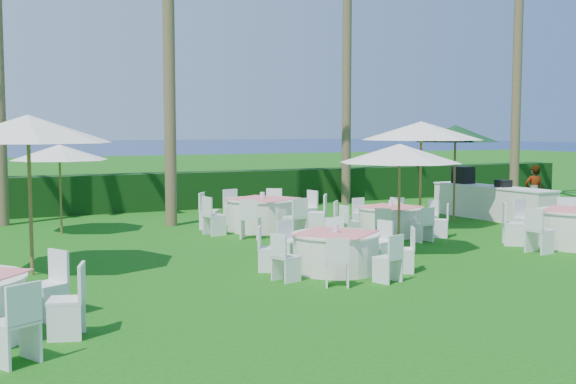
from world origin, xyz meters
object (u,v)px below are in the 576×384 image
at_px(banquet_table_b, 336,251).
at_px(umbrella_d, 421,131).
at_px(umbrella_b, 400,153).
at_px(umbrella_c, 59,152).
at_px(banquet_table_e, 263,214).
at_px(umbrella_a, 28,129).
at_px(umbrella_green, 455,134).
at_px(banquet_table_f, 391,220).
at_px(staff_person, 534,192).
at_px(buffet_table, 491,201).

height_order(banquet_table_b, umbrella_d, umbrella_d).
relative_size(banquet_table_b, umbrella_b, 1.10).
xyz_separation_m(umbrella_c, umbrella_d, (8.77, -3.06, 0.53)).
relative_size(banquet_table_e, umbrella_a, 1.12).
height_order(umbrella_c, umbrella_green, umbrella_green).
height_order(umbrella_b, umbrella_green, umbrella_green).
relative_size(umbrella_c, umbrella_green, 0.87).
bearing_deg(umbrella_d, umbrella_b, -132.80).
distance_m(banquet_table_b, banquet_table_f, 4.88).
height_order(banquet_table_f, umbrella_a, umbrella_a).
distance_m(umbrella_a, umbrella_d, 10.26).
xyz_separation_m(umbrella_b, staff_person, (7.04, 3.21, -1.33)).
relative_size(banquet_table_f, buffet_table, 0.67).
xyz_separation_m(umbrella_c, umbrella_green, (10.49, -2.35, 0.45)).
bearing_deg(umbrella_c, banquet_table_f, -27.82).
xyz_separation_m(banquet_table_e, buffet_table, (7.00, -0.76, 0.08)).
bearing_deg(banquet_table_b, staff_person, 25.21).
xyz_separation_m(umbrella_a, buffet_table, (13.09, 2.63, -2.11)).
distance_m(banquet_table_e, umbrella_a, 7.30).
distance_m(umbrella_c, umbrella_green, 10.76).
distance_m(banquet_table_f, staff_person, 5.82).
xyz_separation_m(banquet_table_e, umbrella_a, (-6.09, -3.39, 2.19)).
height_order(banquet_table_b, umbrella_b, umbrella_b).
bearing_deg(umbrella_a, banquet_table_e, 29.10).
bearing_deg(umbrella_d, banquet_table_f, -151.98).
xyz_separation_m(banquet_table_f, umbrella_b, (-1.32, -2.24, 1.74)).
relative_size(banquet_table_b, umbrella_d, 0.89).
relative_size(umbrella_green, staff_person, 1.74).
bearing_deg(umbrella_a, buffet_table, 11.34).
bearing_deg(umbrella_green, umbrella_d, -157.47).
distance_m(banquet_table_e, umbrella_d, 4.73).
xyz_separation_m(banquet_table_b, umbrella_a, (-5.07, 2.16, 2.25)).
distance_m(umbrella_green, staff_person, 3.10).
relative_size(umbrella_d, buffet_table, 0.76).
height_order(umbrella_a, staff_person, umbrella_a).
bearing_deg(banquet_table_f, umbrella_c, 152.18).
height_order(banquet_table_b, umbrella_c, umbrella_c).
relative_size(umbrella_c, umbrella_d, 0.74).
bearing_deg(banquet_table_b, umbrella_green, 35.96).
relative_size(umbrella_b, staff_person, 1.64).
xyz_separation_m(banquet_table_f, umbrella_d, (1.48, 0.79, 2.21)).
relative_size(banquet_table_f, umbrella_a, 0.95).
relative_size(umbrella_a, umbrella_c, 1.25).
height_order(umbrella_d, umbrella_green, umbrella_d).
xyz_separation_m(banquet_table_f, umbrella_a, (-8.59, -1.21, 2.26)).
xyz_separation_m(banquet_table_b, umbrella_c, (-3.77, 7.22, 1.67)).
bearing_deg(umbrella_green, staff_person, -11.69).
height_order(banquet_table_b, banquet_table_e, banquet_table_e).
distance_m(banquet_table_f, umbrella_green, 4.12).
bearing_deg(umbrella_a, staff_person, 8.70).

